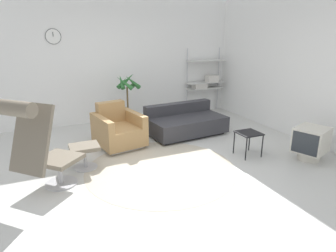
{
  "coord_description": "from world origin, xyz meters",
  "views": [
    {
      "loc": [
        -1.54,
        -4.09,
        2.05
      ],
      "look_at": [
        0.39,
        0.25,
        0.55
      ],
      "focal_mm": 32.0,
      "sensor_mm": 36.0,
      "label": 1
    }
  ],
  "objects_px": {
    "side_table": "(249,135)",
    "shelf_unit": "(205,80)",
    "lounge_chair": "(39,141)",
    "armchair_red": "(118,131)",
    "ottoman": "(85,152)",
    "couch_low": "(185,123)",
    "crt_television": "(311,142)",
    "potted_plant": "(128,104)"
  },
  "relations": [
    {
      "from": "side_table",
      "to": "shelf_unit",
      "type": "bearing_deg",
      "value": 73.88
    },
    {
      "from": "shelf_unit",
      "to": "crt_television",
      "type": "bearing_deg",
      "value": -90.11
    },
    {
      "from": "side_table",
      "to": "shelf_unit",
      "type": "relative_size",
      "value": 0.25
    },
    {
      "from": "potted_plant",
      "to": "shelf_unit",
      "type": "height_order",
      "value": "shelf_unit"
    },
    {
      "from": "potted_plant",
      "to": "ottoman",
      "type": "bearing_deg",
      "value": -124.39
    },
    {
      "from": "ottoman",
      "to": "crt_television",
      "type": "height_order",
      "value": "crt_television"
    },
    {
      "from": "lounge_chair",
      "to": "crt_television",
      "type": "relative_size",
      "value": 2.03
    },
    {
      "from": "couch_low",
      "to": "side_table",
      "type": "relative_size",
      "value": 3.92
    },
    {
      "from": "armchair_red",
      "to": "shelf_unit",
      "type": "relative_size",
      "value": 0.59
    },
    {
      "from": "couch_low",
      "to": "potted_plant",
      "type": "bearing_deg",
      "value": -50.83
    },
    {
      "from": "shelf_unit",
      "to": "couch_low",
      "type": "bearing_deg",
      "value": -132.75
    },
    {
      "from": "ottoman",
      "to": "side_table",
      "type": "height_order",
      "value": "side_table"
    },
    {
      "from": "armchair_red",
      "to": "crt_television",
      "type": "distance_m",
      "value": 3.35
    },
    {
      "from": "potted_plant",
      "to": "crt_television",
      "type": "bearing_deg",
      "value": -53.67
    },
    {
      "from": "armchair_red",
      "to": "potted_plant",
      "type": "bearing_deg",
      "value": -125.92
    },
    {
      "from": "crt_television",
      "to": "potted_plant",
      "type": "height_order",
      "value": "potted_plant"
    },
    {
      "from": "shelf_unit",
      "to": "lounge_chair",
      "type": "bearing_deg",
      "value": -145.16
    },
    {
      "from": "couch_low",
      "to": "crt_television",
      "type": "height_order",
      "value": "couch_low"
    },
    {
      "from": "crt_television",
      "to": "ottoman",
      "type": "bearing_deg",
      "value": 50.32
    },
    {
      "from": "armchair_red",
      "to": "potted_plant",
      "type": "distance_m",
      "value": 1.23
    },
    {
      "from": "ottoman",
      "to": "armchair_red",
      "type": "distance_m",
      "value": 1.04
    },
    {
      "from": "side_table",
      "to": "lounge_chair",
      "type": "bearing_deg",
      "value": 179.77
    },
    {
      "from": "ottoman",
      "to": "shelf_unit",
      "type": "bearing_deg",
      "value": 32.86
    },
    {
      "from": "side_table",
      "to": "crt_television",
      "type": "bearing_deg",
      "value": -34.74
    },
    {
      "from": "couch_low",
      "to": "armchair_red",
      "type": "bearing_deg",
      "value": -0.49
    },
    {
      "from": "ottoman",
      "to": "crt_television",
      "type": "bearing_deg",
      "value": -18.89
    },
    {
      "from": "lounge_chair",
      "to": "crt_television",
      "type": "height_order",
      "value": "lounge_chair"
    },
    {
      "from": "crt_television",
      "to": "shelf_unit",
      "type": "distance_m",
      "value": 3.48
    },
    {
      "from": "lounge_chair",
      "to": "armchair_red",
      "type": "distance_m",
      "value": 1.96
    },
    {
      "from": "lounge_chair",
      "to": "ottoman",
      "type": "xyz_separation_m",
      "value": [
        0.62,
        0.6,
        -0.47
      ]
    },
    {
      "from": "couch_low",
      "to": "lounge_chair",
      "type": "bearing_deg",
      "value": 22.55
    },
    {
      "from": "armchair_red",
      "to": "crt_television",
      "type": "relative_size",
      "value": 1.52
    },
    {
      "from": "ottoman",
      "to": "couch_low",
      "type": "height_order",
      "value": "couch_low"
    },
    {
      "from": "lounge_chair",
      "to": "ottoman",
      "type": "relative_size",
      "value": 2.97
    },
    {
      "from": "crt_television",
      "to": "potted_plant",
      "type": "xyz_separation_m",
      "value": [
        -2.22,
        3.02,
        0.21
      ]
    },
    {
      "from": "side_table",
      "to": "armchair_red",
      "type": "bearing_deg",
      "value": 144.64
    },
    {
      "from": "ottoman",
      "to": "potted_plant",
      "type": "height_order",
      "value": "potted_plant"
    },
    {
      "from": "crt_television",
      "to": "shelf_unit",
      "type": "bearing_deg",
      "value": -20.91
    },
    {
      "from": "crt_television",
      "to": "shelf_unit",
      "type": "relative_size",
      "value": 0.39
    },
    {
      "from": "lounge_chair",
      "to": "potted_plant",
      "type": "bearing_deg",
      "value": 98.1
    },
    {
      "from": "ottoman",
      "to": "armchair_red",
      "type": "relative_size",
      "value": 0.45
    },
    {
      "from": "ottoman",
      "to": "potted_plant",
      "type": "xyz_separation_m",
      "value": [
        1.25,
        1.83,
        0.25
      ]
    }
  ]
}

